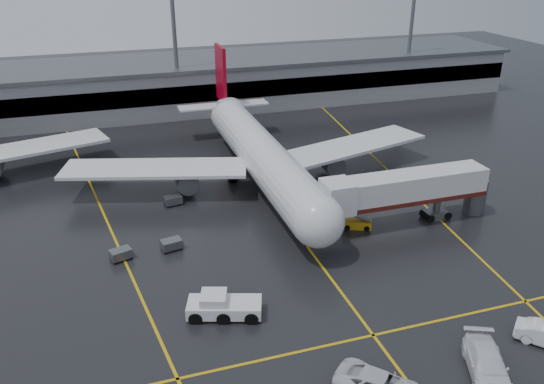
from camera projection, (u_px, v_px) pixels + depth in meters
name	position (u px, v px, depth m)	size (l,w,h in m)	color
ground	(283.00, 215.00, 62.35)	(220.00, 220.00, 0.00)	black
apron_line_centre	(283.00, 215.00, 62.35)	(0.25, 90.00, 0.02)	gold
apron_line_stop	(373.00, 335.00, 43.33)	(60.00, 0.25, 0.02)	gold
apron_line_left	(98.00, 202.00, 65.44)	(0.25, 70.00, 0.02)	gold
apron_line_right	(383.00, 165.00, 75.99)	(0.25, 70.00, 0.02)	gold
terminal	(200.00, 82.00, 101.98)	(122.00, 19.00, 8.60)	gray
light_mast_mid	(174.00, 32.00, 91.21)	(3.00, 1.20, 25.45)	#595B60
light_mast_right	(412.00, 21.00, 103.70)	(3.00, 1.20, 25.45)	#595B60
main_airliner	(259.00, 151.00, 68.97)	(48.80, 45.60, 14.10)	silver
jet_bridge	(406.00, 191.00, 58.82)	(19.90, 3.40, 6.05)	silver
pushback_tractor	(222.00, 306.00, 45.32)	(6.58, 4.25, 2.19)	silver
belt_loader	(357.00, 224.00, 59.35)	(3.39, 2.46, 1.98)	#C99612
service_van_b	(487.00, 365.00, 39.04)	(2.59, 6.36, 1.85)	white
baggage_cart_a	(171.00, 244.00, 55.07)	(2.21, 1.66, 1.12)	#595B60
baggage_cart_b	(121.00, 254.00, 53.37)	(2.29, 1.83, 1.12)	#595B60
baggage_cart_c	(173.00, 200.00, 64.40)	(2.21, 1.65, 1.12)	#595B60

